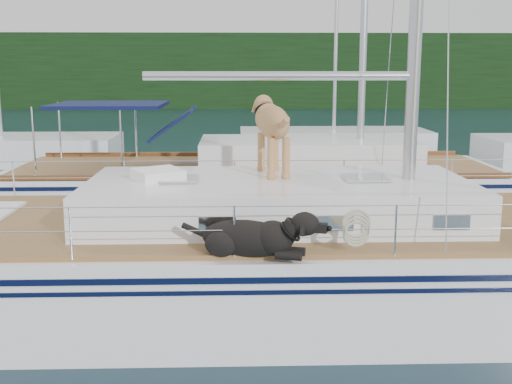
{
  "coord_description": "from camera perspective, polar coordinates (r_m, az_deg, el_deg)",
  "views": [
    {
      "loc": [
        0.23,
        -8.63,
        3.33
      ],
      "look_at": [
        0.5,
        0.2,
        1.6
      ],
      "focal_mm": 45.0,
      "sensor_mm": 36.0,
      "label": 1
    }
  ],
  "objects": [
    {
      "name": "shore_bank",
      "position": [
        54.9,
        -2.03,
        8.21
      ],
      "size": [
        92.0,
        1.0,
        1.2
      ],
      "primitive_type": "cube",
      "color": "#595147",
      "rests_on": "ground"
    },
    {
      "name": "bg_boat_center",
      "position": [
        25.08,
        6.91,
        4.4
      ],
      "size": [
        7.2,
        3.0,
        11.65
      ],
      "color": "white",
      "rests_on": "ground"
    },
    {
      "name": "ground",
      "position": [
        9.25,
        -3.1,
        -10.03
      ],
      "size": [
        120.0,
        120.0,
        0.0
      ],
      "primitive_type": "plane",
      "color": "black",
      "rests_on": "ground"
    },
    {
      "name": "tree_line",
      "position": [
        53.63,
        -2.06,
        10.7
      ],
      "size": [
        90.0,
        3.0,
        6.0
      ],
      "primitive_type": "cube",
      "color": "black",
      "rests_on": "ground"
    },
    {
      "name": "main_sailboat",
      "position": [
        9.03,
        -2.52,
        -5.96
      ],
      "size": [
        12.0,
        4.02,
        14.01
      ],
      "color": "white",
      "rests_on": "ground"
    },
    {
      "name": "neighbor_sailboat",
      "position": [
        14.62,
        0.29,
        0.41
      ],
      "size": [
        11.0,
        3.5,
        13.3
      ],
      "color": "white",
      "rests_on": "ground"
    },
    {
      "name": "bg_boat_west",
      "position": [
        24.25,
        -21.63,
        3.46
      ],
      "size": [
        8.0,
        3.0,
        11.65
      ],
      "color": "white",
      "rests_on": "ground"
    }
  ]
}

